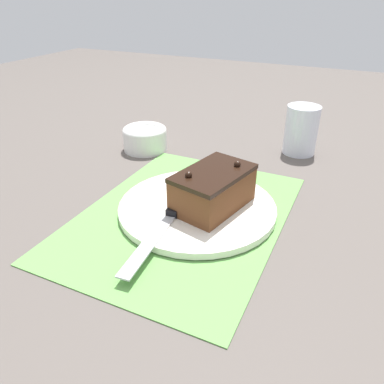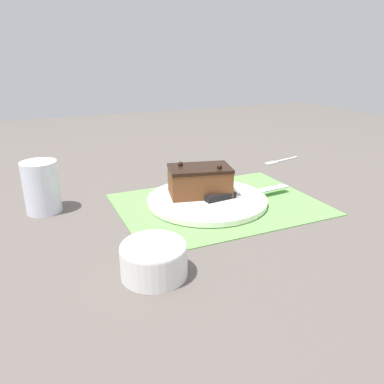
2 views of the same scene
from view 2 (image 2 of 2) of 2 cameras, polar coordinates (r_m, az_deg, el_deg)
ground_plane at (r=0.89m, az=4.10°, el=-1.96°), size 3.00×3.00×0.00m
placemat_woven at (r=0.88m, az=4.10°, el=-1.84°), size 0.46×0.34×0.00m
cake_plate at (r=0.89m, az=2.31°, el=-1.20°), size 0.28×0.28×0.01m
chocolate_cake at (r=0.89m, az=1.18°, el=1.75°), size 0.16×0.12×0.08m
serving_knife at (r=0.89m, az=6.53°, el=-0.39°), size 0.24×0.04×0.01m
drinking_glass at (r=0.89m, az=-21.97°, el=0.71°), size 0.08×0.08×0.12m
small_bowl at (r=0.61m, az=-5.84°, el=-9.96°), size 0.11×0.11×0.06m
dessert_fork at (r=1.28m, az=13.18°, el=4.69°), size 0.15×0.05×0.01m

